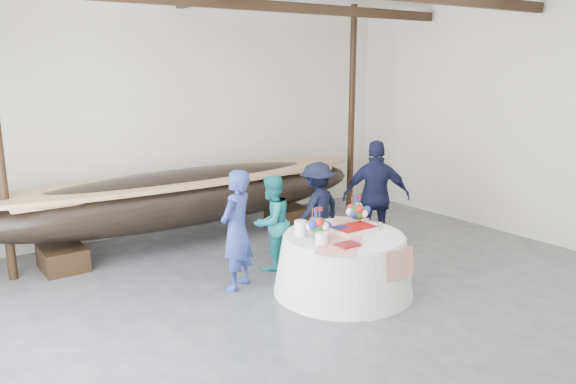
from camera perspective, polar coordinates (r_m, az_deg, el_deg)
floor at (r=7.28m, az=11.12°, el=-14.23°), size 10.00×12.00×0.01m
wall_back at (r=11.48m, az=-10.77°, el=7.51°), size 10.00×0.02×4.50m
pavilion_structure at (r=7.11m, az=7.50°, el=18.55°), size 9.80×11.76×4.50m
longboat_display at (r=10.46m, az=-10.16°, el=-0.46°), size 7.56×1.51×1.42m
banquet_table at (r=8.32m, az=5.66°, el=-7.21°), size 2.05×2.05×0.88m
tabletop_items at (r=8.21m, az=5.17°, el=-3.17°), size 1.79×1.66×0.40m
guest_woman_blue at (r=8.30m, az=-5.25°, el=-3.86°), size 0.78×0.70×1.80m
guest_woman_teal at (r=9.11m, az=-1.68°, el=-3.10°), size 0.89×0.78×1.56m
guest_man_left at (r=9.76m, az=2.97°, el=-1.73°), size 1.18×0.84×1.65m
guest_man_right at (r=9.96m, az=8.95°, el=-0.51°), size 1.23×1.10×2.01m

